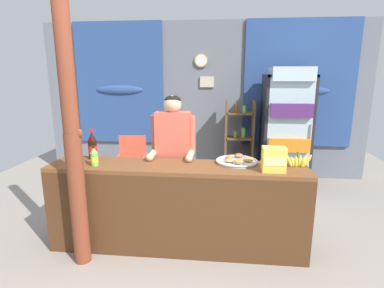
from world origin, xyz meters
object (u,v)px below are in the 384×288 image
at_px(timber_post, 72,139).
at_px(pastry_tray, 237,161).
at_px(soda_bottle_grape_soda, 75,151).
at_px(banana_bunch, 299,161).
at_px(soda_bottle_lime_soda, 94,157).
at_px(snack_box_instant_noodle, 274,159).
at_px(plastic_lawn_chair, 132,160).
at_px(shopkeeper, 173,148).
at_px(drink_fridge, 286,124).
at_px(soda_bottle_cola, 93,146).
at_px(bottle_shelf_rack, 239,141).
at_px(stall_counter, 176,202).

bearing_deg(timber_post, pastry_tray, 18.81).
xyz_separation_m(soda_bottle_grape_soda, banana_bunch, (2.30, -0.00, -0.05)).
xyz_separation_m(timber_post, soda_bottle_grape_soda, (-0.21, 0.42, -0.22)).
xyz_separation_m(soda_bottle_lime_soda, snack_box_instant_noodle, (1.75, 0.00, 0.03)).
distance_m(plastic_lawn_chair, shopkeeper, 1.47).
distance_m(drink_fridge, plastic_lawn_chair, 2.46).
bearing_deg(soda_bottle_lime_soda, pastry_tray, 9.81).
height_order(shopkeeper, soda_bottle_cola, shopkeeper).
relative_size(shopkeeper, pastry_tray, 3.64).
bearing_deg(banana_bunch, pastry_tray, 171.60).
height_order(timber_post, bottle_shelf_rack, timber_post).
distance_m(stall_counter, bottle_shelf_rack, 2.31).
distance_m(timber_post, soda_bottle_cola, 0.54).
bearing_deg(soda_bottle_cola, soda_bottle_grape_soda, -152.97).
distance_m(timber_post, pastry_tray, 1.61).
distance_m(bottle_shelf_rack, banana_bunch, 2.09).
relative_size(soda_bottle_cola, snack_box_instant_noodle, 1.40).
bearing_deg(timber_post, drink_fridge, 44.04).
bearing_deg(stall_counter, soda_bottle_cola, 165.26).
relative_size(stall_counter, pastry_tray, 6.05).
bearing_deg(soda_bottle_cola, drink_fridge, 36.30).
bearing_deg(shopkeeper, plastic_lawn_chair, 127.31).
relative_size(bottle_shelf_rack, pastry_tray, 3.20).
bearing_deg(bottle_shelf_rack, snack_box_instant_noodle, -84.47).
height_order(plastic_lawn_chair, snack_box_instant_noodle, snack_box_instant_noodle).
xyz_separation_m(soda_bottle_cola, pastry_tray, (1.54, 0.00, -0.12)).
distance_m(soda_bottle_cola, soda_bottle_grape_soda, 0.18).
bearing_deg(timber_post, shopkeeper, 43.44).
bearing_deg(soda_bottle_grape_soda, stall_counter, -8.51).
xyz_separation_m(stall_counter, soda_bottle_grape_soda, (-1.10, 0.16, 0.46)).
xyz_separation_m(bottle_shelf_rack, plastic_lawn_chair, (-1.66, -0.60, -0.22)).
bearing_deg(snack_box_instant_noodle, stall_counter, -179.48).
relative_size(stall_counter, shopkeeper, 1.66).
relative_size(drink_fridge, snack_box_instant_noodle, 8.19).
height_order(bottle_shelf_rack, plastic_lawn_chair, bottle_shelf_rack).
bearing_deg(soda_bottle_lime_soda, drink_fridge, 41.38).
distance_m(stall_counter, timber_post, 1.15).
xyz_separation_m(shopkeeper, pastry_tray, (0.71, -0.24, -0.06)).
bearing_deg(stall_counter, shopkeeper, 101.60).
height_order(stall_counter, soda_bottle_lime_soda, soda_bottle_lime_soda).
distance_m(drink_fridge, banana_bunch, 1.84).
distance_m(shopkeeper, soda_bottle_lime_soda, 0.87).
height_order(snack_box_instant_noodle, banana_bunch, snack_box_instant_noodle).
relative_size(stall_counter, bottle_shelf_rack, 1.89).
height_order(drink_fridge, banana_bunch, drink_fridge).
xyz_separation_m(drink_fridge, bottle_shelf_rack, (-0.70, 0.20, -0.33)).
relative_size(timber_post, snack_box_instant_noodle, 11.03).
relative_size(stall_counter, drink_fridge, 1.37).
bearing_deg(shopkeeper, timber_post, -136.56).
height_order(plastic_lawn_chair, soda_bottle_cola, soda_bottle_cola).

